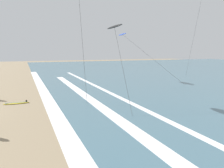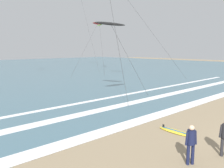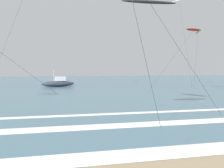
# 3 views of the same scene
# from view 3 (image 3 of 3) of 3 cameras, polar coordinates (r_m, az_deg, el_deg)

# --- Properties ---
(ocean_surface) EXTENTS (140.00, 90.00, 0.01)m
(ocean_surface) POSITION_cam_3_polar(r_m,az_deg,el_deg) (51.40, -7.07, 0.69)
(ocean_surface) COLOR #476B7A
(ocean_surface) RESTS_ON ground
(wave_foam_shoreline) EXTENTS (59.24, 1.07, 0.01)m
(wave_foam_shoreline) POSITION_cam_3_polar(r_m,az_deg,el_deg) (7.69, 12.34, -17.00)
(wave_foam_shoreline) COLOR white
(wave_foam_shoreline) RESTS_ON ocean_surface
(wave_foam_mid_break) EXTENTS (42.01, 0.95, 0.01)m
(wave_foam_mid_break) POSITION_cam_3_polar(r_m,az_deg,el_deg) (11.94, 16.41, -9.54)
(wave_foam_mid_break) COLOR white
(wave_foam_mid_break) RESTS_ON ocean_surface
(wave_foam_outer_break) EXTENTS (51.42, 0.54, 0.01)m
(wave_foam_outer_break) POSITION_cam_3_polar(r_m,az_deg,el_deg) (13.73, 1.70, -7.65)
(wave_foam_outer_break) COLOR white
(wave_foam_outer_break) RESTS_ON ocean_surface
(kite_white_low_near) EXTENTS (3.95, 11.40, 16.68)m
(kite_white_low_near) POSITION_cam_3_polar(r_m,az_deg,el_deg) (48.47, 16.91, 19.88)
(kite_white_low_near) COLOR white
(kite_white_low_near) RESTS_ON ground
(kite_red_mid_center) EXTENTS (10.97, 5.32, 9.41)m
(kite_red_mid_center) POSITION_cam_3_polar(r_m,az_deg,el_deg) (39.19, 20.34, 12.93)
(kite_red_mid_center) COLOR red
(kite_red_mid_center) RESTS_ON ground
(kite_black_far_right) EXTENTS (6.12, 0.96, 6.73)m
(kite_black_far_right) POSITION_cam_3_polar(r_m,az_deg,el_deg) (13.34, 9.65, 20.07)
(kite_black_far_right) COLOR black
(kite_black_far_right) RESTS_ON ground
(kite_lime_distant_low) EXTENTS (6.19, 9.01, 9.35)m
(kite_lime_distant_low) POSITION_cam_3_polar(r_m,az_deg,el_deg) (41.34, 21.29, 12.33)
(kite_lime_distant_low) COLOR #70C628
(kite_lime_distant_low) RESTS_ON ground
(offshore_boat) EXTENTS (5.45, 2.84, 2.70)m
(offshore_boat) POSITION_cam_3_polar(r_m,az_deg,el_deg) (36.40, -13.74, 0.22)
(offshore_boat) COLOR #2D3342
(offshore_boat) RESTS_ON ground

